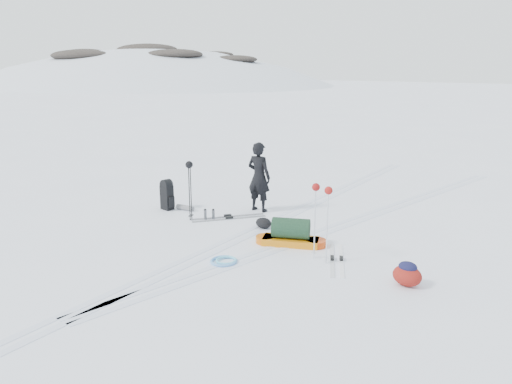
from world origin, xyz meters
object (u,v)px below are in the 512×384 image
skier (259,177)px  ski_poles_black (189,172)px  expedition_rucksack (169,196)px  pulk_sled (291,235)px

skier → ski_poles_black: size_ratio=1.23×
skier → expedition_rucksack: size_ratio=2.10×
pulk_sled → ski_poles_black: bearing=155.5°
skier → ski_poles_black: 1.80m
skier → ski_poles_black: skier is taller
skier → expedition_rucksack: (-1.84, -1.32, -0.51)m
expedition_rucksack → ski_poles_black: 1.34m
pulk_sled → expedition_rucksack: expedition_rucksack is taller
expedition_rucksack → ski_poles_black: ski_poles_black is taller
expedition_rucksack → ski_poles_black: bearing=-9.0°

